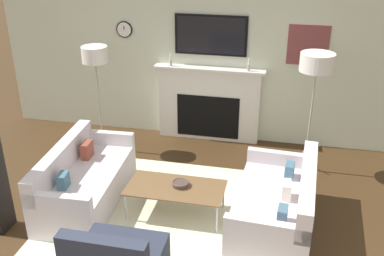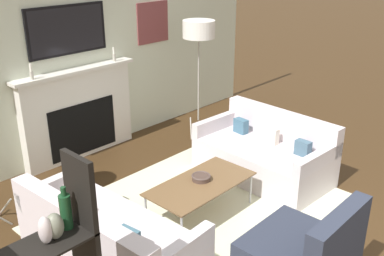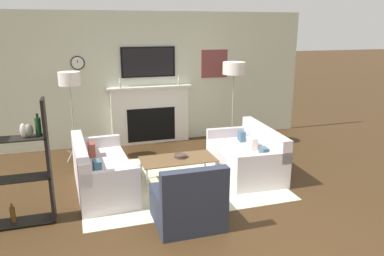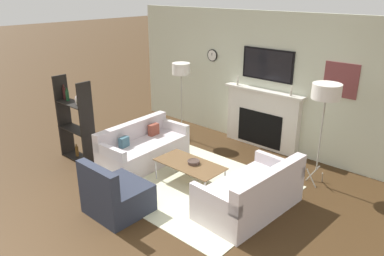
% 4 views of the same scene
% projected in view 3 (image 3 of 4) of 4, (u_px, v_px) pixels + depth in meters
% --- Properties ---
extents(fireplace_wall, '(6.91, 0.28, 2.70)m').
position_uv_depth(fireplace_wall, '(149.00, 85.00, 7.79)').
color(fireplace_wall, beige).
rests_on(fireplace_wall, ground_plane).
extents(area_rug, '(3.02, 2.41, 0.01)m').
position_uv_depth(area_rug, '(178.00, 180.00, 6.03)').
color(area_rug, beige).
rests_on(area_rug, ground_plane).
extents(couch_left, '(0.86, 1.73, 0.75)m').
position_uv_depth(couch_left, '(101.00, 173.00, 5.61)').
color(couch_left, silver).
rests_on(couch_left, ground_plane).
extents(couch_right, '(0.95, 1.66, 0.77)m').
position_uv_depth(couch_right, '(247.00, 157.00, 6.30)').
color(couch_right, silver).
rests_on(couch_right, ground_plane).
extents(armchair, '(0.81, 0.78, 0.84)m').
position_uv_depth(armchair, '(188.00, 204.00, 4.64)').
color(armchair, '#2A2F3E').
rests_on(armchair, ground_plane).
extents(coffee_table, '(1.17, 0.59, 0.39)m').
position_uv_depth(coffee_table, '(178.00, 160.00, 5.91)').
color(coffee_table, brown).
rests_on(coffee_table, ground_plane).
extents(decorative_bowl, '(0.20, 0.20, 0.06)m').
position_uv_depth(decorative_bowl, '(180.00, 156.00, 5.95)').
color(decorative_bowl, '#4A3830').
rests_on(decorative_bowl, coffee_table).
extents(floor_lamp_left, '(0.38, 0.38, 1.65)m').
position_uv_depth(floor_lamp_left, '(69.00, 80.00, 6.49)').
color(floor_lamp_left, '#9E998E').
rests_on(floor_lamp_left, ground_plane).
extents(floor_lamp_right, '(0.45, 0.45, 1.73)m').
position_uv_depth(floor_lamp_right, '(234.00, 69.00, 7.36)').
color(floor_lamp_right, '#9E998E').
rests_on(floor_lamp_right, ground_plane).
extents(shelf_unit, '(0.83, 0.28, 1.58)m').
position_uv_depth(shelf_unit, '(15.00, 165.00, 4.52)').
color(shelf_unit, black).
rests_on(shelf_unit, ground_plane).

